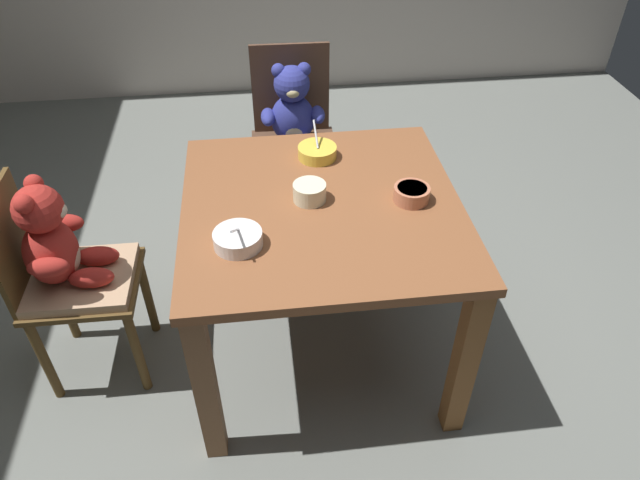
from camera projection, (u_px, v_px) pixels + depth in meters
name	position (u px, v px, depth m)	size (l,w,h in m)	color
ground_plane	(321.00, 347.00, 2.48)	(5.20, 5.20, 0.04)	slate
dining_table	(322.00, 232.00, 2.08)	(0.96, 0.97, 0.74)	brown
teddy_chair_near_left	(61.00, 258.00, 2.04)	(0.40, 0.37, 0.87)	#533B1C
teddy_chair_far_center	(293.00, 120.00, 2.83)	(0.42, 0.41, 0.89)	#523727
porridge_bowl_cream_center	(310.00, 192.00, 1.99)	(0.11, 0.11, 0.06)	beige
porridge_bowl_white_near_left	(238.00, 239.00, 1.81)	(0.16, 0.17, 0.12)	silver
porridge_bowl_terracotta_near_right	(412.00, 193.00, 2.00)	(0.13, 0.13, 0.05)	#BC7151
porridge_bowl_yellow_far_center	(317.00, 152.00, 2.22)	(0.15, 0.16, 0.12)	yellow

